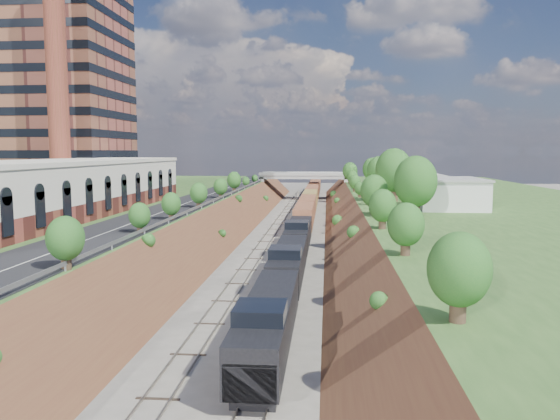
{
  "coord_description": "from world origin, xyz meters",
  "views": [
    {
      "loc": [
        6.28,
        -27.59,
        13.13
      ],
      "look_at": [
        0.58,
        38.16,
        6.0
      ],
      "focal_mm": 35.0,
      "sensor_mm": 36.0,
      "label": 1
    }
  ],
  "objects": [
    {
      "name": "ground",
      "position": [
        0.0,
        0.0,
        0.0
      ],
      "size": [
        400.0,
        400.0,
        0.0
      ],
      "primitive_type": "plane",
      "color": "#6B665B",
      "rests_on": "ground"
    },
    {
      "name": "platform_left",
      "position": [
        -33.0,
        60.0,
        2.5
      ],
      "size": [
        44.0,
        180.0,
        5.0
      ],
      "primitive_type": "cube",
      "color": "#315723",
      "rests_on": "ground"
    },
    {
      "name": "platform_right",
      "position": [
        33.0,
        60.0,
        2.5
      ],
      "size": [
        44.0,
        180.0,
        5.0
      ],
      "primitive_type": "cube",
      "color": "#315723",
      "rests_on": "ground"
    },
    {
      "name": "embankment_left",
      "position": [
        -11.0,
        60.0,
        0.0
      ],
      "size": [
        10.0,
        180.0,
        10.0
      ],
      "primitive_type": "cube",
      "rotation": [
        0.0,
        0.79,
        0.0
      ],
      "color": "brown",
      "rests_on": "ground"
    },
    {
      "name": "embankment_right",
      "position": [
        11.0,
        60.0,
        0.0
      ],
      "size": [
        10.0,
        180.0,
        10.0
      ],
      "primitive_type": "cube",
      "rotation": [
        0.0,
        0.79,
        0.0
      ],
      "color": "brown",
      "rests_on": "ground"
    },
    {
      "name": "rail_left_track",
      "position": [
        -2.6,
        60.0,
        0.09
      ],
      "size": [
        1.58,
        180.0,
        0.18
      ],
      "primitive_type": "cube",
      "color": "gray",
      "rests_on": "ground"
    },
    {
      "name": "rail_right_track",
      "position": [
        2.6,
        60.0,
        0.09
      ],
      "size": [
        1.58,
        180.0,
        0.18
      ],
      "primitive_type": "cube",
      "color": "gray",
      "rests_on": "ground"
    },
    {
      "name": "road",
      "position": [
        -15.5,
        60.0,
        5.05
      ],
      "size": [
        8.0,
        180.0,
        0.1
      ],
      "primitive_type": "cube",
      "color": "black",
      "rests_on": "platform_left"
    },
    {
      "name": "guardrail",
      "position": [
        -11.4,
        59.8,
        5.55
      ],
      "size": [
        0.1,
        171.0,
        0.7
      ],
      "color": "#99999E",
      "rests_on": "platform_left"
    },
    {
      "name": "commercial_building",
      "position": [
        -28.0,
        38.0,
        8.51
      ],
      "size": [
        14.3,
        62.3,
        7.0
      ],
      "color": "brown",
      "rests_on": "platform_left"
    },
    {
      "name": "highrise_tower",
      "position": [
        -44.0,
        72.0,
        32.88
      ],
      "size": [
        22.0,
        22.0,
        53.9
      ],
      "color": "brown",
      "rests_on": "platform_left"
    },
    {
      "name": "smokestack",
      "position": [
        -36.0,
        56.0,
        25.0
      ],
      "size": [
        3.2,
        3.2,
        40.0
      ],
      "primitive_type": "cylinder",
      "color": "brown",
      "rests_on": "platform_left"
    },
    {
      "name": "overpass",
      "position": [
        0.0,
        122.0,
        4.92
      ],
      "size": [
        24.5,
        8.3,
        7.4
      ],
      "color": "gray",
      "rests_on": "ground"
    },
    {
      "name": "white_building_near",
      "position": [
        23.5,
        52.0,
        7.0
      ],
      "size": [
        9.0,
        12.0,
        4.0
      ],
      "primitive_type": "cube",
      "color": "silver",
      "rests_on": "platform_right"
    },
    {
      "name": "white_building_far",
      "position": [
        23.0,
        74.0,
        6.8
      ],
      "size": [
        8.0,
        10.0,
        3.6
      ],
      "primitive_type": "cube",
      "color": "silver",
      "rests_on": "platform_right"
    },
    {
      "name": "tree_right_large",
      "position": [
        17.0,
        40.0,
        9.38
      ],
      "size": [
        5.25,
        5.25,
        7.61
      ],
      "color": "#473323",
      "rests_on": "platform_right"
    },
    {
      "name": "tree_left_crest",
      "position": [
        -11.8,
        20.0,
        7.04
      ],
      "size": [
        2.45,
        2.45,
        3.55
      ],
      "color": "#473323",
      "rests_on": "platform_left"
    },
    {
      "name": "freight_train",
      "position": [
        2.6,
        82.85,
        2.54
      ],
      "size": [
        2.91,
        164.45,
        4.55
      ],
      "color": "black",
      "rests_on": "ground"
    }
  ]
}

